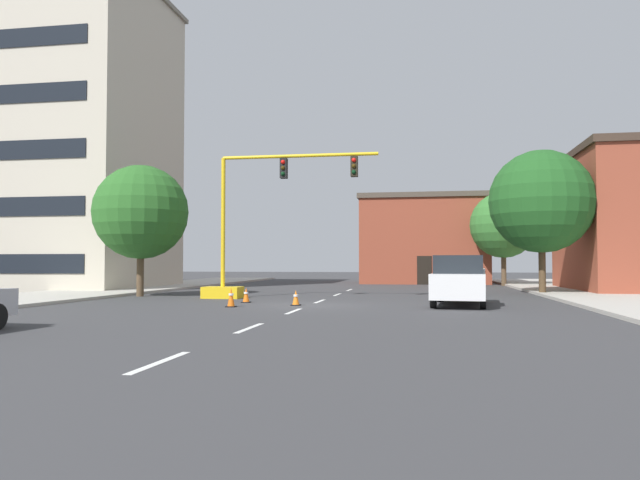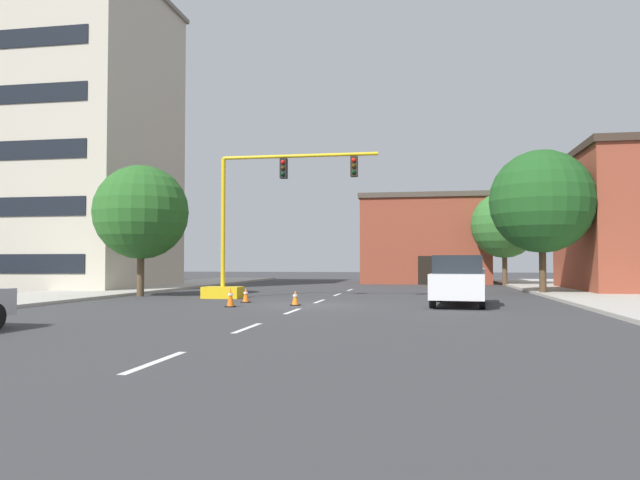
{
  "view_description": "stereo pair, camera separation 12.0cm",
  "coord_description": "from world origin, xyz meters",
  "views": [
    {
      "loc": [
        4.49,
        -23.92,
        1.73
      ],
      "look_at": [
        -0.5,
        5.48,
        2.82
      ],
      "focal_mm": 34.05,
      "sensor_mm": 36.0,
      "label": 1
    },
    {
      "loc": [
        4.61,
        -23.9,
        1.73
      ],
      "look_at": [
        -0.5,
        5.48,
        2.82
      ],
      "focal_mm": 34.05,
      "sensor_mm": 36.0,
      "label": 2
    }
  ],
  "objects": [
    {
      "name": "ground_plane",
      "position": [
        0.0,
        0.0,
        0.0
      ],
      "size": [
        160.0,
        160.0,
        0.0
      ],
      "primitive_type": "plane",
      "color": "#38383A"
    },
    {
      "name": "sidewalk_left",
      "position": [
        -13.36,
        8.0,
        0.07
      ],
      "size": [
        6.0,
        56.0,
        0.14
      ],
      "primitive_type": "cube",
      "color": "#B2ADA3",
      "rests_on": "ground_plane"
    },
    {
      "name": "sidewalk_right",
      "position": [
        13.36,
        8.0,
        0.07
      ],
      "size": [
        6.0,
        56.0,
        0.14
      ],
      "primitive_type": "cube",
      "color": "#B2ADA3",
      "rests_on": "ground_plane"
    },
    {
      "name": "lane_stripe_seg_0",
      "position": [
        0.0,
        -14.0,
        0.0
      ],
      "size": [
        0.16,
        2.4,
        0.01
      ],
      "primitive_type": "cube",
      "color": "silver",
      "rests_on": "ground_plane"
    },
    {
      "name": "lane_stripe_seg_1",
      "position": [
        0.0,
        -8.5,
        0.0
      ],
      "size": [
        0.16,
        2.4,
        0.01
      ],
      "primitive_type": "cube",
      "color": "silver",
      "rests_on": "ground_plane"
    },
    {
      "name": "lane_stripe_seg_2",
      "position": [
        0.0,
        -3.0,
        0.0
      ],
      "size": [
        0.16,
        2.4,
        0.01
      ],
      "primitive_type": "cube",
      "color": "silver",
      "rests_on": "ground_plane"
    },
    {
      "name": "lane_stripe_seg_3",
      "position": [
        0.0,
        2.5,
        0.0
      ],
      "size": [
        0.16,
        2.4,
        0.01
      ],
      "primitive_type": "cube",
      "color": "silver",
      "rests_on": "ground_plane"
    },
    {
      "name": "lane_stripe_seg_4",
      "position": [
        0.0,
        8.0,
        0.0
      ],
      "size": [
        0.16,
        2.4,
        0.01
      ],
      "primitive_type": "cube",
      "color": "silver",
      "rests_on": "ground_plane"
    },
    {
      "name": "lane_stripe_seg_5",
      "position": [
        0.0,
        13.5,
        0.0
      ],
      "size": [
        0.16,
        2.4,
        0.01
      ],
      "primitive_type": "cube",
      "color": "silver",
      "rests_on": "ground_plane"
    },
    {
      "name": "building_tall_left",
      "position": [
        -19.72,
        12.89,
        9.97
      ],
      "size": [
        13.93,
        11.59,
        19.91
      ],
      "color": "beige",
      "rests_on": "ground_plane"
    },
    {
      "name": "building_brick_center",
      "position": [
        4.61,
        27.76,
        3.59
      ],
      "size": [
        10.37,
        9.26,
        7.15
      ],
      "color": "brown",
      "rests_on": "ground_plane"
    },
    {
      "name": "traffic_signal_gantry",
      "position": [
        -3.94,
        3.98,
        2.2
      ],
      "size": [
        8.37,
        1.2,
        6.83
      ],
      "color": "yellow",
      "rests_on": "ground_plane"
    },
    {
      "name": "tree_left_near",
      "position": [
        -9.59,
        4.77,
        4.26
      ],
      "size": [
        4.77,
        4.77,
        6.65
      ],
      "color": "brown",
      "rests_on": "ground_plane"
    },
    {
      "name": "tree_right_far",
      "position": [
        10.31,
        21.85,
        4.43
      ],
      "size": [
        4.81,
        4.81,
        6.84
      ],
      "color": "brown",
      "rests_on": "ground_plane"
    },
    {
      "name": "tree_right_mid",
      "position": [
        10.7,
        9.55,
        4.93
      ],
      "size": [
        5.46,
        5.46,
        7.67
      ],
      "color": "#4C3823",
      "rests_on": "ground_plane"
    },
    {
      "name": "pickup_truck_white",
      "position": [
        5.94,
        0.95,
        0.97
      ],
      "size": [
        2.5,
        5.57,
        1.99
      ],
      "color": "white",
      "rests_on": "ground_plane"
    },
    {
      "name": "traffic_cone_roadside_a",
      "position": [
        -0.5,
        -0.24,
        0.3
      ],
      "size": [
        0.36,
        0.36,
        0.62
      ],
      "color": "black",
      "rests_on": "ground_plane"
    },
    {
      "name": "traffic_cone_roadside_b",
      "position": [
        -2.79,
        -1.45,
        0.37
      ],
      "size": [
        0.36,
        0.36,
        0.76
      ],
      "color": "black",
      "rests_on": "ground_plane"
    },
    {
      "name": "traffic_cone_roadside_c",
      "position": [
        -2.96,
        1.1,
        0.32
      ],
      "size": [
        0.36,
        0.36,
        0.65
      ],
      "color": "black",
      "rests_on": "ground_plane"
    }
  ]
}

